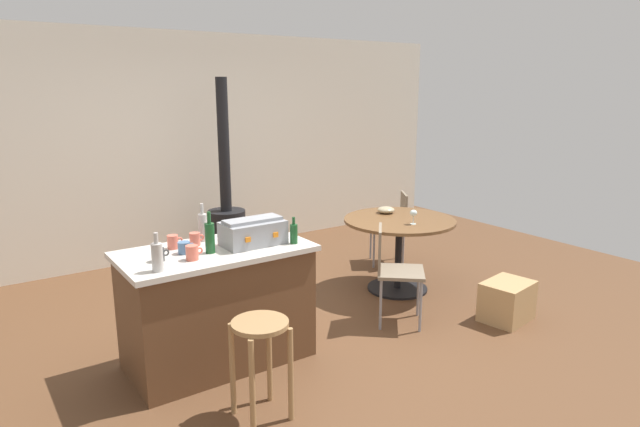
{
  "coord_description": "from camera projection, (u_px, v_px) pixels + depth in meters",
  "views": [
    {
      "loc": [
        -2.33,
        -3.77,
        2.08
      ],
      "look_at": [
        0.3,
        0.03,
        0.99
      ],
      "focal_mm": 30.65,
      "sensor_mm": 36.0,
      "label": 1
    }
  ],
  "objects": [
    {
      "name": "folding_chair_near",
      "position": [
        393.0,
        267.0,
        4.79
      ],
      "size": [
        0.56,
        0.56,
        0.87
      ],
      "color": "#7F705B",
      "rests_on": "ground_plane"
    },
    {
      "name": "bottle_1",
      "position": [
        294.0,
        233.0,
        4.14
      ],
      "size": [
        0.06,
        0.06,
        0.21
      ],
      "color": "#194C23",
      "rests_on": "kitchen_island"
    },
    {
      "name": "wood_stove",
      "position": [
        227.0,
        221.0,
        6.41
      ],
      "size": [
        0.44,
        0.45,
        2.17
      ],
      "color": "black",
      "rests_on": "ground_plane"
    },
    {
      "name": "cup_1",
      "position": [
        159.0,
        255.0,
        3.73
      ],
      "size": [
        0.11,
        0.08,
        0.09
      ],
      "color": "#383838",
      "rests_on": "kitchen_island"
    },
    {
      "name": "cup_4",
      "position": [
        195.0,
        239.0,
        4.09
      ],
      "size": [
        0.11,
        0.08,
        0.1
      ],
      "color": "#DB6651",
      "rests_on": "kitchen_island"
    },
    {
      "name": "cup_0",
      "position": [
        184.0,
        248.0,
        3.9
      ],
      "size": [
        0.12,
        0.09,
        0.09
      ],
      "color": "#4C7099",
      "rests_on": "kitchen_island"
    },
    {
      "name": "bottle_0",
      "position": [
        157.0,
        256.0,
        3.51
      ],
      "size": [
        0.07,
        0.07,
        0.26
      ],
      "color": "#B7B2AD",
      "rests_on": "kitchen_island"
    },
    {
      "name": "cup_2",
      "position": [
        192.0,
        253.0,
        3.76
      ],
      "size": [
        0.12,
        0.09,
        0.1
      ],
      "color": "#DB6651",
      "rests_on": "kitchen_island"
    },
    {
      "name": "wine_glass",
      "position": [
        413.0,
        214.0,
        5.29
      ],
      "size": [
        0.07,
        0.07,
        0.14
      ],
      "color": "silver",
      "rests_on": "dining_table"
    },
    {
      "name": "folding_chair_far",
      "position": [
        393.0,
        222.0,
        6.42
      ],
      "size": [
        0.55,
        0.55,
        0.85
      ],
      "color": "#7F705B",
      "rests_on": "ground_plane"
    },
    {
      "name": "back_wall",
      "position": [
        176.0,
        146.0,
        6.61
      ],
      "size": [
        8.0,
        0.1,
        2.7
      ],
      "primitive_type": "cube",
      "color": "silver",
      "rests_on": "ground_plane"
    },
    {
      "name": "ground_plane",
      "position": [
        294.0,
        328.0,
        4.78
      ],
      "size": [
        8.8,
        8.8,
        0.0
      ],
      "primitive_type": "plane",
      "color": "brown"
    },
    {
      "name": "serving_bowl",
      "position": [
        386.0,
        210.0,
        5.76
      ],
      "size": [
        0.18,
        0.18,
        0.07
      ],
      "primitive_type": "ellipsoid",
      "color": "tan",
      "rests_on": "dining_table"
    },
    {
      "name": "bottle_3",
      "position": [
        203.0,
        227.0,
        4.19
      ],
      "size": [
        0.07,
        0.07,
        0.3
      ],
      "color": "#B7B2AD",
      "rests_on": "kitchen_island"
    },
    {
      "name": "dining_table",
      "position": [
        399.0,
        235.0,
        5.56
      ],
      "size": [
        1.13,
        1.13,
        0.76
      ],
      "color": "black",
      "rests_on": "ground_plane"
    },
    {
      "name": "toolbox",
      "position": [
        253.0,
        232.0,
        4.11
      ],
      "size": [
        0.46,
        0.28,
        0.2
      ],
      "color": "gray",
      "rests_on": "kitchen_island"
    },
    {
      "name": "wooden_stool",
      "position": [
        261.0,
        346.0,
        3.4
      ],
      "size": [
        0.36,
        0.36,
        0.66
      ],
      "color": "#A37A4C",
      "rests_on": "ground_plane"
    },
    {
      "name": "cup_3",
      "position": [
        173.0,
        242.0,
        4.01
      ],
      "size": [
        0.12,
        0.08,
        0.1
      ],
      "color": "#DB6651",
      "rests_on": "kitchen_island"
    },
    {
      "name": "cardboard_box",
      "position": [
        507.0,
        301.0,
        4.92
      ],
      "size": [
        0.5,
        0.42,
        0.36
      ],
      "primitive_type": "cube",
      "rotation": [
        0.0,
        0.0,
        0.17
      ],
      "color": "tan",
      "rests_on": "ground_plane"
    },
    {
      "name": "bottle_2",
      "position": [
        210.0,
        237.0,
        3.9
      ],
      "size": [
        0.07,
        0.07,
        0.3
      ],
      "color": "#194C23",
      "rests_on": "kitchen_island"
    },
    {
      "name": "kitchen_island",
      "position": [
        218.0,
        306.0,
        4.12
      ],
      "size": [
        1.39,
        0.75,
        0.9
      ],
      "color": "brown",
      "rests_on": "ground_plane"
    }
  ]
}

